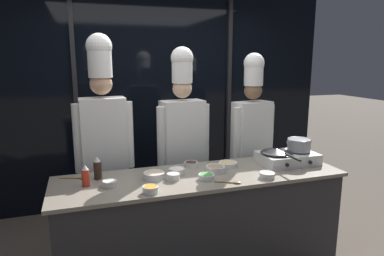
% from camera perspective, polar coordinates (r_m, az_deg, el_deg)
% --- Properties ---
extents(window_wall_back, '(4.55, 0.09, 2.70)m').
position_cam_1_polar(window_wall_back, '(4.35, -5.86, 5.02)').
color(window_wall_back, black).
rests_on(window_wall_back, ground_plane).
extents(demo_counter, '(2.40, 0.69, 0.88)m').
position_cam_1_polar(demo_counter, '(3.05, 1.53, -15.62)').
color(demo_counter, '#2D2D30').
rests_on(demo_counter, ground_plane).
extents(portable_stove, '(0.52, 0.35, 0.11)m').
position_cam_1_polar(portable_stove, '(3.28, 15.61, -4.82)').
color(portable_stove, silver).
rests_on(portable_stove, demo_counter).
extents(frying_pan, '(0.29, 0.50, 0.04)m').
position_cam_1_polar(frying_pan, '(3.19, 13.96, -3.75)').
color(frying_pan, '#232326').
rests_on(frying_pan, portable_stove).
extents(stock_pot, '(0.24, 0.21, 0.11)m').
position_cam_1_polar(stock_pot, '(3.31, 17.42, -2.62)').
color(stock_pot, '#93969B').
rests_on(stock_pot, portable_stove).
extents(squeeze_bottle_soy, '(0.06, 0.06, 0.19)m').
position_cam_1_polar(squeeze_bottle_soy, '(2.86, -15.46, -6.50)').
color(squeeze_bottle_soy, '#332319').
rests_on(squeeze_bottle_soy, demo_counter).
extents(squeeze_bottle_chili, '(0.06, 0.06, 0.17)m').
position_cam_1_polar(squeeze_bottle_chili, '(2.73, -17.32, -7.66)').
color(squeeze_bottle_chili, red).
rests_on(squeeze_bottle_chili, demo_counter).
extents(prep_bowl_scallions, '(0.13, 0.13, 0.04)m').
position_cam_1_polar(prep_bowl_scallions, '(2.77, 2.32, -8.06)').
color(prep_bowl_scallions, white).
rests_on(prep_bowl_scallions, demo_counter).
extents(prep_bowl_noodles, '(0.13, 0.13, 0.05)m').
position_cam_1_polar(prep_bowl_noodles, '(2.87, 12.43, -7.60)').
color(prep_bowl_noodles, white).
rests_on(prep_bowl_noodles, demo_counter).
extents(prep_bowl_rice, '(0.14, 0.14, 0.05)m').
position_cam_1_polar(prep_bowl_rice, '(2.88, -2.56, -7.16)').
color(prep_bowl_rice, white).
rests_on(prep_bowl_rice, demo_counter).
extents(prep_bowl_garlic, '(0.10, 0.10, 0.05)m').
position_cam_1_polar(prep_bowl_garlic, '(2.75, -3.13, -8.03)').
color(prep_bowl_garlic, white).
rests_on(prep_bowl_garlic, demo_counter).
extents(prep_bowl_mushrooms, '(0.17, 0.17, 0.05)m').
position_cam_1_polar(prep_bowl_mushrooms, '(2.95, 3.93, -6.73)').
color(prep_bowl_mushrooms, white).
rests_on(prep_bowl_mushrooms, demo_counter).
extents(prep_bowl_bean_sprouts, '(0.11, 0.11, 0.05)m').
position_cam_1_polar(prep_bowl_bean_sprouts, '(2.69, -13.55, -8.93)').
color(prep_bowl_bean_sprouts, white).
rests_on(prep_bowl_bean_sprouts, demo_counter).
extents(prep_bowl_ginger, '(0.17, 0.17, 0.04)m').
position_cam_1_polar(prep_bowl_ginger, '(3.11, 6.00, -5.95)').
color(prep_bowl_ginger, white).
rests_on(prep_bowl_ginger, demo_counter).
extents(prep_bowl_soy_glaze, '(0.12, 0.12, 0.04)m').
position_cam_1_polar(prep_bowl_soy_glaze, '(3.09, -0.16, -5.97)').
color(prep_bowl_soy_glaze, white).
rests_on(prep_bowl_soy_glaze, demo_counter).
extents(prep_bowl_chicken, '(0.17, 0.17, 0.05)m').
position_cam_1_polar(prep_bowl_chicken, '(2.79, -6.35, -7.79)').
color(prep_bowl_chicken, white).
rests_on(prep_bowl_chicken, demo_counter).
extents(prep_bowl_carrots, '(0.12, 0.12, 0.05)m').
position_cam_1_polar(prep_bowl_carrots, '(2.52, -6.93, -10.06)').
color(prep_bowl_carrots, white).
rests_on(prep_bowl_carrots, demo_counter).
extents(serving_spoon_slotted, '(0.20, 0.12, 0.02)m').
position_cam_1_polar(serving_spoon_slotted, '(2.71, 6.79, -8.98)').
color(serving_spoon_slotted, olive).
rests_on(serving_spoon_slotted, demo_counter).
extents(serving_spoon_solid, '(0.23, 0.10, 0.02)m').
position_cam_1_polar(serving_spoon_solid, '(2.93, -18.22, -7.90)').
color(serving_spoon_solid, olive).
rests_on(serving_spoon_solid, demo_counter).
extents(chef_head, '(0.53, 0.22, 2.05)m').
position_cam_1_polar(chef_head, '(3.19, -14.56, -0.10)').
color(chef_head, '#4C4C51').
rests_on(chef_head, ground_plane).
extents(chef_sous, '(0.55, 0.26, 1.95)m').
position_cam_1_polar(chef_sous, '(3.39, -1.59, -0.46)').
color(chef_sous, '#4C4C51').
rests_on(chef_sous, ground_plane).
extents(chef_line, '(0.51, 0.28, 1.89)m').
position_cam_1_polar(chef_line, '(3.64, 9.94, -0.16)').
color(chef_line, '#2D3856').
rests_on(chef_line, ground_plane).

